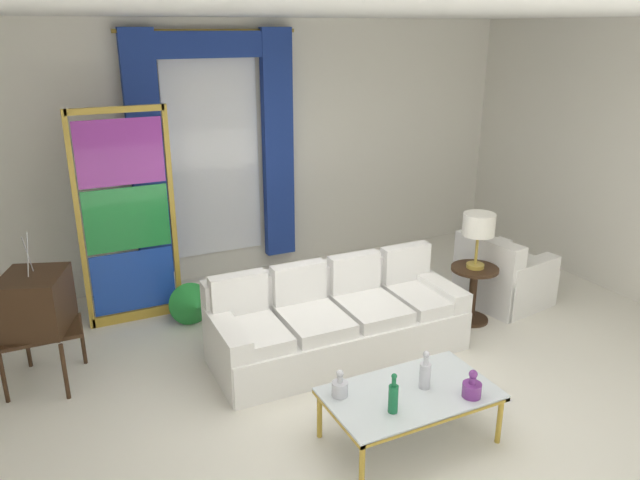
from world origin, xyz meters
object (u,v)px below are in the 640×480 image
at_px(couch_white_long, 335,321).
at_px(table_lamp_brass, 479,227).
at_px(coffee_table, 410,396).
at_px(peacock_figurine, 193,307).
at_px(bottle_crystal_tall, 340,387).
at_px(bottle_amber_squat, 472,388).
at_px(stained_glass_divider, 128,223).
at_px(bottle_ruby_flask, 393,397).
at_px(round_side_table, 473,289).
at_px(armchair_white, 501,279).
at_px(bottle_blue_decanter, 425,373).
at_px(vintage_tv, 36,305).

xyz_separation_m(couch_white_long, table_lamp_brass, (1.56, -0.08, 0.72)).
xyz_separation_m(coffee_table, peacock_figurine, (-0.96, 2.49, -0.16)).
distance_m(couch_white_long, table_lamp_brass, 1.72).
xyz_separation_m(bottle_crystal_tall, bottle_amber_squat, (0.84, -0.42, 0.00)).
height_order(couch_white_long, stained_glass_divider, stained_glass_divider).
bearing_deg(bottle_ruby_flask, round_side_table, 37.91).
relative_size(bottle_ruby_flask, armchair_white, 0.32).
distance_m(armchair_white, round_side_table, 0.61).
height_order(couch_white_long, peacock_figurine, couch_white_long).
relative_size(armchair_white, peacock_figurine, 1.57).
distance_m(bottle_crystal_tall, bottle_ruby_flask, 0.41).
distance_m(bottle_blue_decanter, bottle_crystal_tall, 0.63).
height_order(bottle_crystal_tall, vintage_tv, vintage_tv).
bearing_deg(stained_glass_divider, coffee_table, -63.54).
bearing_deg(peacock_figurine, bottle_amber_squat, -64.24).
bearing_deg(vintage_tv, table_lamp_brass, -9.41).
bearing_deg(coffee_table, bottle_blue_decanter, 1.17).
bearing_deg(bottle_blue_decanter, stained_glass_divider, 118.38).
distance_m(bottle_ruby_flask, armchair_white, 3.03).
height_order(bottle_crystal_tall, table_lamp_brass, table_lamp_brass).
distance_m(coffee_table, bottle_amber_squat, 0.44).
distance_m(couch_white_long, bottle_ruby_flask, 1.63).
relative_size(vintage_tv, stained_glass_divider, 0.61).
bearing_deg(bottle_ruby_flask, armchair_white, 34.39).
xyz_separation_m(bottle_blue_decanter, bottle_amber_squat, (0.24, -0.24, -0.05)).
bearing_deg(vintage_tv, stained_glass_divider, 43.99).
relative_size(bottle_crystal_tall, round_side_table, 0.35).
xyz_separation_m(bottle_amber_squat, vintage_tv, (-2.72, 2.25, 0.25)).
distance_m(bottle_crystal_tall, table_lamp_brass, 2.51).
relative_size(coffee_table, bottle_crystal_tall, 5.95).
xyz_separation_m(bottle_amber_squat, round_side_table, (1.32, 1.59, -0.12)).
xyz_separation_m(armchair_white, table_lamp_brass, (-0.57, -0.21, 0.74)).
relative_size(bottle_blue_decanter, armchair_white, 0.32).
height_order(bottle_blue_decanter, bottle_amber_squat, bottle_blue_decanter).
xyz_separation_m(couch_white_long, coffee_table, (-0.12, -1.43, 0.07)).
relative_size(couch_white_long, vintage_tv, 1.75).
bearing_deg(peacock_figurine, couch_white_long, -44.60).
bearing_deg(coffee_table, armchair_white, 34.71).
distance_m(bottle_blue_decanter, vintage_tv, 3.20).
bearing_deg(bottle_blue_decanter, peacock_figurine, 113.45).
relative_size(bottle_ruby_flask, round_side_table, 0.50).
height_order(coffee_table, round_side_table, round_side_table).
distance_m(vintage_tv, table_lamp_brass, 4.10).
relative_size(coffee_table, bottle_amber_squat, 5.83).
distance_m(bottle_crystal_tall, vintage_tv, 2.64).
xyz_separation_m(bottle_blue_decanter, bottle_ruby_flask, (-0.37, -0.15, 0.00)).
height_order(bottle_blue_decanter, stained_glass_divider, stained_glass_divider).
relative_size(bottle_blue_decanter, stained_glass_divider, 0.14).
bearing_deg(stained_glass_divider, bottle_ruby_flask, -68.55).
relative_size(bottle_crystal_tall, bottle_amber_squat, 0.98).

